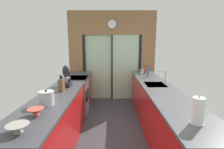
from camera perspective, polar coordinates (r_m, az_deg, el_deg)
ground_plane at (r=3.86m, az=0.04°, el=-16.68°), size 5.04×7.60×0.02m
back_wall_unit at (r=5.23m, az=0.04°, el=8.02°), size 2.64×0.12×2.70m
left_counter_run at (r=3.36m, az=-16.08°, el=-12.49°), size 0.62×3.80×0.92m
right_counter_run at (r=3.51m, az=15.39°, el=-11.46°), size 0.62×3.80×0.92m
sink_faucet at (r=3.60m, az=17.16°, el=-0.19°), size 0.19×0.02×0.30m
oven_range at (r=4.38m, az=-12.03°, el=-6.96°), size 0.60×0.60×0.92m
mixing_bowl_near at (r=1.90m, az=-29.08°, el=-15.52°), size 0.21×0.21×0.08m
mixing_bowl_far at (r=2.21m, az=-24.20°, el=-11.37°), size 0.19×0.19×0.09m
knife_block at (r=3.11m, az=-16.63°, el=-3.39°), size 0.08×0.14×0.29m
stand_mixer at (r=3.41m, az=-15.09°, el=-1.22°), size 0.17×0.27×0.42m
stock_pot at (r=2.48m, az=-21.18°, el=-7.47°), size 0.21×0.21×0.22m
kettle at (r=4.88m, az=10.57°, el=1.51°), size 0.26×0.18×0.19m
soap_bottle_near at (r=4.30m, az=11.98°, el=0.71°), size 0.05×0.05×0.27m
soap_bottle_far at (r=4.68m, az=11.01°, el=1.33°), size 0.07×0.07×0.24m
paper_towel_roll at (r=2.00m, az=27.03°, el=-10.93°), size 0.14×0.14×0.32m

